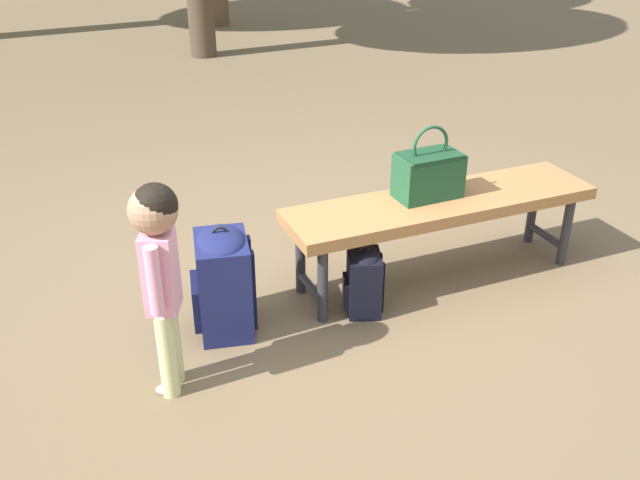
% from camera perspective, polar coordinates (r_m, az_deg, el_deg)
% --- Properties ---
extents(ground_plane, '(40.00, 40.00, 0.00)m').
position_cam_1_polar(ground_plane, '(3.40, -0.54, -6.09)').
color(ground_plane, brown).
rests_on(ground_plane, ground).
extents(park_bench, '(1.65, 0.71, 0.45)m').
position_cam_1_polar(park_bench, '(3.58, 9.71, 2.50)').
color(park_bench, '#9E6B3D').
rests_on(park_bench, ground).
extents(handbag, '(0.35, 0.23, 0.37)m').
position_cam_1_polar(handbag, '(3.51, 8.76, 5.35)').
color(handbag, '#1E4C2D').
rests_on(handbag, park_bench).
extents(child_standing, '(0.19, 0.21, 0.91)m').
position_cam_1_polar(child_standing, '(2.71, -12.82, -1.48)').
color(child_standing, '#CCCC8C').
rests_on(child_standing, ground).
extents(backpack_large, '(0.34, 0.38, 0.53)m').
position_cam_1_polar(backpack_large, '(3.21, -7.82, -3.14)').
color(backpack_large, '#191E4C').
rests_on(backpack_large, ground).
extents(backpack_small, '(0.24, 0.25, 0.35)m').
position_cam_1_polar(backpack_small, '(3.36, 3.54, -3.14)').
color(backpack_small, black).
rests_on(backpack_small, ground).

